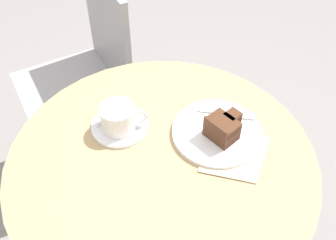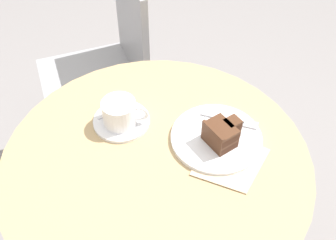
{
  "view_description": "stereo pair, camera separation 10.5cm",
  "coord_description": "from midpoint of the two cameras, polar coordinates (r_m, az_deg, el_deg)",
  "views": [
    {
      "loc": [
        -0.03,
        -0.62,
        1.54
      ],
      "look_at": [
        0.02,
        0.09,
        0.78
      ],
      "focal_mm": 45.0,
      "sensor_mm": 36.0,
      "label": 1
    },
    {
      "loc": [
        0.07,
        -0.62,
        1.54
      ],
      "look_at": [
        0.02,
        0.09,
        0.78
      ],
      "focal_mm": 45.0,
      "sensor_mm": 36.0,
      "label": 2
    }
  ],
  "objects": [
    {
      "name": "cafe_chair",
      "position": [
        1.63,
        -12.43,
        6.79
      ],
      "size": [
        0.5,
        0.5,
        0.87
      ],
      "rotation": [
        0.0,
        0.0,
        5.12
      ],
      "color": "#9E9EA3",
      "rests_on": "ground"
    },
    {
      "name": "napkin",
      "position": [
        1.03,
        5.89,
        -4.69
      ],
      "size": [
        0.2,
        0.2,
        0.0
      ],
      "rotation": [
        0.0,
        0.0,
        4.25
      ],
      "color": "beige",
      "rests_on": "cafe_table"
    },
    {
      "name": "teaspoon",
      "position": [
        1.12,
        -10.12,
        0.9
      ],
      "size": [
        0.07,
        0.08,
        0.0
      ],
      "rotation": [
        0.0,
        0.0,
        0.85
      ],
      "color": "silver",
      "rests_on": "saucer"
    },
    {
      "name": "cake_slice",
      "position": [
        1.03,
        4.64,
        -1.21
      ],
      "size": [
        0.1,
        0.09,
        0.06
      ],
      "rotation": [
        0.0,
        0.0,
        0.68
      ],
      "color": "#422619",
      "rests_on": "cake_plate"
    },
    {
      "name": "coffee_cup",
      "position": [
        1.06,
        -9.53,
        0.21
      ],
      "size": [
        0.12,
        0.09,
        0.07
      ],
      "color": "white",
      "rests_on": "saucer"
    },
    {
      "name": "saucer",
      "position": [
        1.09,
        -9.28,
        -0.97
      ],
      "size": [
        0.15,
        0.15,
        0.01
      ],
      "color": "white",
      "rests_on": "cafe_table"
    },
    {
      "name": "cake_plate",
      "position": [
        1.06,
        3.87,
        -1.86
      ],
      "size": [
        0.23,
        0.23,
        0.01
      ],
      "color": "white",
      "rests_on": "cafe_table"
    },
    {
      "name": "cafe_table",
      "position": [
        1.12,
        -3.52,
        -9.46
      ],
      "size": [
        0.75,
        0.75,
        0.74
      ],
      "color": "tan",
      "rests_on": "ground"
    },
    {
      "name": "fork",
      "position": [
        1.1,
        6.14,
        0.62
      ],
      "size": [
        0.15,
        0.05,
        0.0
      ],
      "rotation": [
        0.0,
        0.0,
        6.05
      ],
      "color": "silver",
      "rests_on": "cake_plate"
    }
  ]
}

